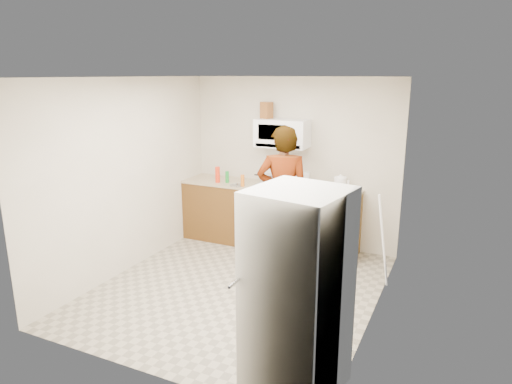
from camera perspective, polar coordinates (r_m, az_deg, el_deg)
The scene contains 20 objects.
floor at distance 5.70m, azimuth -2.14°, elevation -11.88°, with size 3.60×3.60×0.00m, color gray.
back_wall at distance 6.86m, azimuth 4.60°, elevation 3.72°, with size 3.20×0.02×2.50m, color beige.
right_wall at distance 4.77m, azimuth 14.99°, elevation -1.59°, with size 0.02×3.60×2.50m, color beige.
cabinet_left at distance 7.21m, azimuth -4.14°, elevation -2.27°, with size 1.12×0.62×0.90m, color brown.
counter_left at distance 7.09m, azimuth -4.21°, elevation 1.34°, with size 1.14×0.64×0.04m, color tan.
cabinet_right at distance 6.58m, azimuth 9.10°, elevation -4.09°, with size 0.80×0.62×0.90m, color brown.
counter_right at distance 6.45m, azimuth 9.26°, elevation -0.15°, with size 0.82×0.64×0.04m, color tan.
gas_range at distance 6.81m, azimuth 2.77°, elevation -2.98°, with size 0.76×0.65×1.13m.
microwave at distance 6.66m, azimuth 3.32°, elevation 7.34°, with size 0.76×0.38×0.40m, color white.
person at distance 6.06m, azimuth 3.38°, elevation -0.61°, with size 0.69×0.46×1.90m, color tan.
fridge at distance 3.72m, azimuth 5.18°, elevation -12.44°, with size 0.70×0.70×1.70m, color #B9B9B4.
kettle at distance 6.48m, azimuth 10.47°, elevation 0.95°, with size 0.17×0.17×0.20m, color white.
jug at distance 6.74m, azimuth 1.33°, elevation 10.18°, with size 0.14×0.14×0.24m, color brown.
saucepan at distance 6.81m, azimuth 1.66°, elevation 1.67°, with size 0.22×0.22×0.12m, color #B5B6BA.
tray at distance 6.56m, azimuth 3.34°, elevation 0.59°, with size 0.25×0.16×0.05m, color silver.
bottle_spray at distance 6.93m, azimuth -4.82°, elevation 2.18°, with size 0.07×0.07×0.24m, color red.
bottle_hot_sauce at distance 6.66m, azimuth -1.70°, elevation 1.43°, with size 0.06×0.06×0.17m, color orange.
bottle_green_cap at distance 6.91m, azimuth -3.63°, elevation 1.89°, with size 0.05×0.05×0.18m, color #178126.
pot_lid at distance 6.73m, azimuth -2.37°, elevation 0.85°, with size 0.22×0.22×0.01m, color silver.
broom at distance 5.66m, azimuth 15.61°, elevation -5.98°, with size 0.03×0.03×1.21m, color white.
Camera 1 is at (2.34, -4.53, 2.54)m, focal length 32.00 mm.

